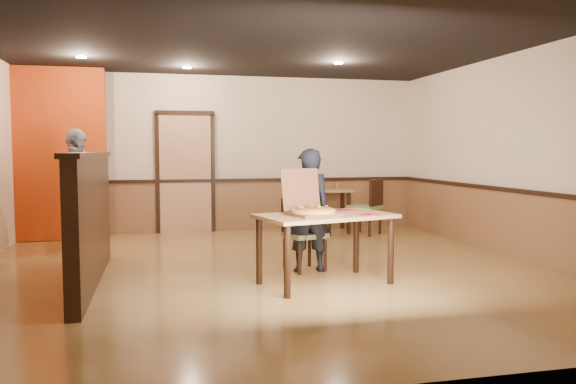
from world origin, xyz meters
The scene contains 26 objects.
floor centered at (0.00, 0.00, 0.00)m, with size 7.00×7.00×0.00m, color tan.
ceiling centered at (0.00, 0.00, 2.80)m, with size 7.00×7.00×0.00m, color black.
wall_back centered at (0.00, 3.50, 1.40)m, with size 7.00×7.00×0.00m, color beige.
wall_right centered at (3.50, 0.00, 1.40)m, with size 7.00×7.00×0.00m, color beige.
wainscot_back centered at (0.00, 3.47, 0.45)m, with size 7.00×0.04×0.90m, color brown.
chair_rail_back centered at (0.00, 3.45, 0.92)m, with size 7.00×0.06×0.06m, color black.
wainscot_right centered at (3.47, 0.00, 0.45)m, with size 0.04×7.00×0.90m, color brown.
chair_rail_right centered at (3.45, 0.00, 0.92)m, with size 0.06×7.00×0.06m, color black.
back_door centered at (-0.80, 3.46, 1.05)m, with size 0.90×0.06×2.10m, color tan.
booth_partition centered at (-2.00, -0.20, 0.74)m, with size 0.20×3.10×1.44m.
red_accent_panel centered at (-2.90, 3.00, 1.40)m, with size 1.60×0.20×2.78m, color #BE3A0D.
spot_a centered at (-2.30, 1.80, 2.78)m, with size 0.14×0.14×0.02m, color #FFEEB2.
spot_b centered at (-0.80, 2.50, 2.78)m, with size 0.14×0.14×0.02m, color #FFEEB2.
spot_c centered at (1.40, 1.50, 2.78)m, with size 0.14×0.14×0.02m, color #FFEEB2.
main_table centered at (0.50, -0.84, 0.66)m, with size 1.60×1.16×0.77m.
diner_chair centered at (0.44, -0.04, 0.48)m, with size 0.54×0.54×0.88m.
side_chair_left centered at (1.28, 2.45, 0.51)m, with size 0.65×0.65×0.93m.
side_chair_right centered at (2.27, 2.45, 0.53)m, with size 0.68×0.68×0.97m.
side_table centered at (1.78, 3.05, 0.58)m, with size 0.79×0.79×0.76m.
diner centered at (0.48, -0.18, 0.74)m, with size 0.54×0.36×1.49m, color black.
passerby centered at (-2.45, 2.07, 0.89)m, with size 1.05×0.44×1.79m, color #9D9CA4.
pizza_box centered at (0.32, -0.88, 0.84)m, with size 0.59×0.65×0.49m.
pizza centered at (0.34, -0.93, 0.82)m, with size 0.48×0.48×0.03m, color #CE914B.
napkin_near centered at (0.94, -1.01, 0.78)m, with size 0.21×0.21×0.01m.
napkin_far centered at (0.85, -0.52, 0.78)m, with size 0.24×0.24×0.01m.
condiment centered at (1.92, 3.11, 0.83)m, with size 0.05×0.05×0.13m, color olive.
Camera 1 is at (-1.27, -6.66, 1.47)m, focal length 35.00 mm.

